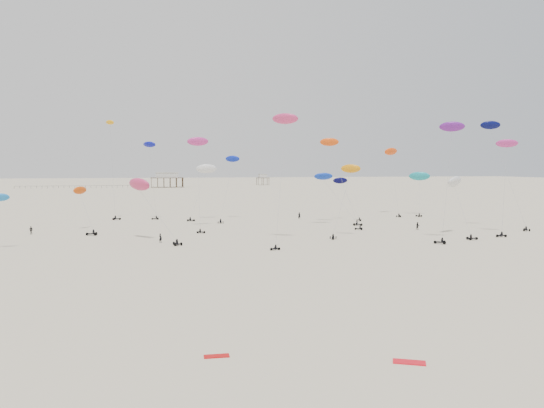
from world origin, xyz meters
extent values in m
plane|color=beige|center=(0.00, 200.00, 0.00)|extent=(900.00, 900.00, 0.00)
cube|color=brown|center=(-10.00, 350.00, 6.15)|extent=(21.00, 13.00, 0.30)
cube|color=silver|center=(-10.00, 350.00, 7.90)|extent=(14.00, 8.40, 3.20)
cube|color=#B2B2AD|center=(-10.00, 350.00, 9.65)|extent=(15.00, 9.00, 0.30)
cube|color=brown|center=(60.00, 380.00, 5.15)|extent=(9.00, 7.00, 0.30)
cube|color=silver|center=(60.00, 380.00, 6.50)|extent=(5.60, 4.20, 2.40)
cube|color=#B2B2AD|center=(60.00, 380.00, 7.85)|extent=(6.00, 4.50, 0.30)
cube|color=black|center=(-62.00, 350.00, 1.45)|extent=(80.00, 0.10, 0.10)
cylinder|color=gray|center=(23.44, 115.75, 9.64)|extent=(0.03, 0.03, 19.83)
ellipsoid|color=#FF500D|center=(21.29, 119.64, 19.31)|extent=(4.77, 2.79, 2.22)
cylinder|color=gray|center=(-1.99, 129.57, 7.75)|extent=(0.03, 0.03, 18.46)
ellipsoid|color=#0D22B1|center=(0.32, 135.09, 15.47)|extent=(4.00, 3.00, 1.87)
cylinder|color=gray|center=(20.82, 110.41, 5.51)|extent=(0.03, 0.03, 16.26)
ellipsoid|color=#0E33BC|center=(18.84, 116.59, 11.19)|extent=(4.58, 2.44, 2.17)
cylinder|color=gray|center=(14.81, 93.33, 6.54)|extent=(0.03, 0.03, 13.08)
ellipsoid|color=orange|center=(17.15, 95.06, 13.08)|extent=(3.89, 3.02, 1.82)
cylinder|color=gray|center=(-8.63, 132.70, 6.35)|extent=(0.03, 0.03, 13.08)
ellipsoid|color=white|center=(-6.42, 135.17, 12.93)|extent=(5.31, 1.84, 2.52)
cylinder|color=gray|center=(54.54, 98.86, 11.28)|extent=(0.03, 0.03, 23.01)
ellipsoid|color=#050944|center=(53.02, 103.18, 22.61)|extent=(4.65, 2.95, 2.16)
cylinder|color=gray|center=(-10.37, 111.59, 9.38)|extent=(0.03, 0.03, 20.75)
ellipsoid|color=#CD308E|center=(-10.12, 117.15, 18.99)|extent=(4.95, 2.54, 2.38)
cylinder|color=gray|center=(51.49, 131.58, 5.20)|extent=(0.03, 0.03, 11.86)
ellipsoid|color=teal|center=(53.30, 134.93, 10.79)|extent=(6.12, 4.89, 2.88)
cylinder|color=gray|center=(-33.47, 113.12, 4.25)|extent=(0.03, 0.03, 13.95)
ellipsoid|color=#D7480B|center=(-35.24, 118.92, 8.38)|extent=(3.22, 3.79, 1.82)
cylinder|color=gray|center=(30.87, 83.79, 10.32)|extent=(0.03, 0.03, 20.00)
ellipsoid|color=#6A198D|center=(32.97, 85.87, 20.68)|extent=(4.90, 3.60, 2.25)
cylinder|color=gray|center=(-29.62, 138.69, 12.43)|extent=(0.03, 0.03, 23.44)
ellipsoid|color=#FDAA0D|center=(-30.20, 139.62, 24.61)|extent=(2.87, 2.90, 1.42)
cylinder|color=gray|center=(-19.94, 137.43, 9.55)|extent=(0.03, 0.03, 17.94)
ellipsoid|color=#0C119F|center=(-20.56, 138.56, 19.11)|extent=(4.07, 3.79, 1.90)
cylinder|color=gray|center=(1.20, 86.86, 10.89)|extent=(0.03, 0.03, 23.51)
ellipsoid|color=#D73271|center=(3.39, 92.13, 22.06)|extent=(5.36, 4.59, 2.44)
cylinder|color=gray|center=(37.99, 89.61, 5.09)|extent=(0.03, 0.03, 12.83)
ellipsoid|color=silver|center=(38.93, 94.22, 10.44)|extent=(5.78, 5.11, 2.75)
cylinder|color=gray|center=(-19.36, 94.81, 4.97)|extent=(0.03, 0.03, 13.91)
ellipsoid|color=#D03166|center=(-22.44, 99.43, 10.21)|extent=(5.42, 6.09, 2.91)
cylinder|color=gray|center=(45.30, 133.83, 8.73)|extent=(0.03, 0.03, 19.26)
ellipsoid|color=#F3480C|center=(46.43, 138.99, 17.73)|extent=(5.74, 4.44, 2.64)
cylinder|color=gray|center=(47.17, 90.00, 9.04)|extent=(0.03, 0.03, 18.05)
ellipsoid|color=#C62E8C|center=(49.48, 92.65, 18.12)|extent=(4.68, 3.66, 2.11)
cylinder|color=gray|center=(28.35, 124.13, 4.93)|extent=(0.03, 0.03, 10.55)
ellipsoid|color=#040437|center=(26.70, 126.67, 9.92)|extent=(3.86, 1.81, 1.84)
imported|color=black|center=(-18.87, 94.13, 0.00)|extent=(0.85, 0.82, 1.94)
imported|color=black|center=(34.76, 101.06, 0.00)|extent=(1.07, 0.79, 1.95)
imported|color=black|center=(-43.81, 111.94, 0.00)|extent=(1.24, 0.92, 1.87)
imported|color=black|center=(16.62, 129.24, 0.00)|extent=(0.87, 0.72, 2.07)
cube|color=red|center=(-3.26, 31.55, 0.00)|extent=(2.37, 1.76, 0.08)
cube|color=#BA0B0B|center=(-16.03, 35.70, 0.00)|extent=(1.83, 0.79, 0.07)
camera|label=1|loc=(-20.40, -0.96, 13.46)|focal=35.00mm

